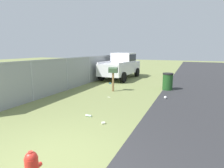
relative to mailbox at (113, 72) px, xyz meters
name	(u,v)px	position (x,y,z in m)	size (l,w,h in m)	color
ground_plane	(47,167)	(-6.76, -1.46, -1.12)	(80.00, 80.00, 0.00)	olive
mailbox	(113,72)	(0.00, 0.00, 0.00)	(0.24, 0.52, 1.39)	brown
pickup_truck	(121,65)	(4.76, 1.30, -0.02)	(5.02, 2.18, 2.09)	silver
trash_bin	(168,81)	(1.67, -2.80, -0.61)	(0.61, 0.61, 1.00)	#1E4C1E
fence_section	(89,69)	(1.77, 2.61, -0.11)	(15.32, 0.07, 1.88)	#9EA3A8
litter_bag_by_mailbox	(165,97)	(-0.47, -2.97, -1.05)	(0.14, 0.14, 0.14)	silver
litter_bottle_near_hydrant	(88,116)	(-4.00, -0.77, -1.08)	(0.07, 0.07, 0.22)	#B2D8BF
litter_wrapper_midfield_a	(109,97)	(-1.28, -0.32, -1.11)	(0.12, 0.08, 0.01)	silver
litter_cup_far_scatter	(103,123)	(-4.37, -1.55, -1.08)	(0.08, 0.08, 0.10)	white
litter_can_midfield_b	(110,83)	(2.04, 1.12, -1.08)	(0.07, 0.07, 0.12)	blue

